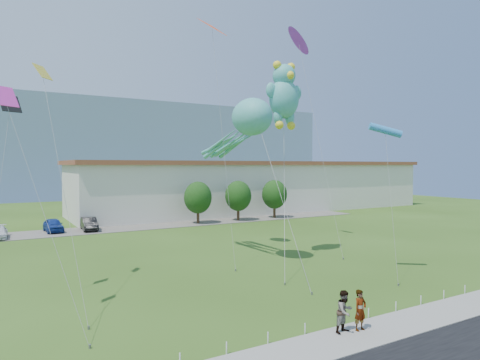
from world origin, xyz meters
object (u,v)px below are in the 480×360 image
(parked_car_black, at_px, (89,224))
(parked_car_blue, at_px, (53,225))
(pedestrian_left, at_px, (360,310))
(pedestrian_right, at_px, (345,311))
(octopus_kite, at_px, (244,127))
(warehouse, at_px, (260,186))
(teddy_bear_kite, at_px, (284,94))

(parked_car_black, bearing_deg, parked_car_blue, 170.92)
(pedestrian_left, relative_size, parked_car_black, 0.41)
(pedestrian_left, relative_size, pedestrian_right, 0.97)
(pedestrian_right, height_order, octopus_kite, octopus_kite)
(warehouse, bearing_deg, parked_car_black, -163.00)
(pedestrian_right, xyz_separation_m, teddy_bear_kite, (7.05, 14.26, 12.29))
(warehouse, height_order, pedestrian_left, warehouse)
(warehouse, distance_m, pedestrian_right, 52.87)
(octopus_kite, relative_size, teddy_bear_kite, 0.93)
(parked_car_black, bearing_deg, pedestrian_left, -79.31)
(parked_car_blue, bearing_deg, pedestrian_right, -81.47)
(warehouse, distance_m, octopus_kite, 38.99)
(warehouse, height_order, octopus_kite, octopus_kite)
(pedestrian_left, bearing_deg, octopus_kite, 76.29)
(parked_car_blue, relative_size, teddy_bear_kite, 0.28)
(pedestrian_right, bearing_deg, teddy_bear_kite, 54.96)
(warehouse, xyz_separation_m, parked_car_black, (-29.29, -8.96, -3.33))
(warehouse, bearing_deg, teddy_bear_kite, -119.98)
(warehouse, distance_m, parked_car_black, 30.81)
(octopus_kite, bearing_deg, pedestrian_right, -103.47)
(parked_car_black, bearing_deg, teddy_bear_kite, -61.04)
(warehouse, relative_size, parked_car_black, 13.64)
(parked_car_blue, bearing_deg, parked_car_black, -15.44)
(parked_car_blue, relative_size, parked_car_black, 0.98)
(pedestrian_left, xyz_separation_m, octopus_kite, (2.73, 14.83, 9.48))
(warehouse, relative_size, parked_car_blue, 13.86)
(warehouse, distance_m, teddy_bear_kite, 38.03)
(pedestrian_right, bearing_deg, parked_car_blue, 92.44)
(pedestrian_left, bearing_deg, pedestrian_right, 164.27)
(pedestrian_left, xyz_separation_m, teddy_bear_kite, (6.27, 14.43, 12.31))
(pedestrian_left, height_order, pedestrian_right, pedestrian_right)
(pedestrian_right, bearing_deg, warehouse, 52.39)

